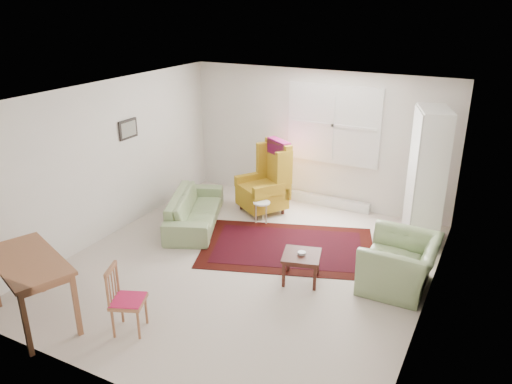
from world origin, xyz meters
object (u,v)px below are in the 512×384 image
at_px(coffee_table, 301,267).
at_px(desk, 33,290).
at_px(wingback_chair, 262,178).
at_px(cabinet, 427,178).
at_px(stool, 262,212).
at_px(armchair, 400,259).
at_px(desk_chair, 128,300).
at_px(sofa, 195,204).

relative_size(coffee_table, desk, 0.38).
xyz_separation_m(wingback_chair, cabinet, (2.79, 0.12, 0.42)).
xyz_separation_m(stool, desk, (-1.15, -3.78, 0.22)).
height_order(armchair, coffee_table, armchair).
xyz_separation_m(armchair, stool, (-2.57, 1.00, -0.22)).
distance_m(armchair, desk_chair, 3.54).
bearing_deg(desk_chair, stool, -22.40).
bearing_deg(coffee_table, desk_chair, -124.70).
distance_m(sofa, coffee_table, 2.50).
height_order(armchair, wingback_chair, wingback_chair).
height_order(armchair, cabinet, cabinet).
height_order(sofa, desk_chair, desk_chair).
distance_m(stool, desk_chair, 3.42).
height_order(wingback_chair, stool, wingback_chair).
height_order(cabinet, desk, cabinet).
height_order(stool, desk_chair, desk_chair).
bearing_deg(sofa, desk, 153.64).
bearing_deg(cabinet, wingback_chair, 164.61).
height_order(armchair, stool, armchair).
height_order(stool, cabinet, cabinet).
relative_size(wingback_chair, coffee_table, 2.62).
bearing_deg(stool, desk_chair, -90.14).
bearing_deg(desk_chair, armchair, -69.14).
xyz_separation_m(wingback_chair, desk, (-0.94, -4.21, -0.24)).
height_order(sofa, wingback_chair, wingback_chair).
relative_size(coffee_table, cabinet, 0.23).
bearing_deg(sofa, armchair, -119.98).
bearing_deg(wingback_chair, desk, -69.34).
height_order(sofa, desk, desk).
xyz_separation_m(cabinet, desk_chair, (-2.58, -3.97, -0.66)).
height_order(coffee_table, cabinet, cabinet).
bearing_deg(sofa, wingback_chair, -60.73).
bearing_deg(coffee_table, cabinet, 58.55).
distance_m(armchair, coffee_table, 1.33).
distance_m(sofa, wingback_chair, 1.31).
bearing_deg(desk_chair, sofa, -3.14).
bearing_deg(cabinet, stool, 174.27).
distance_m(coffee_table, stool, 1.99).
bearing_deg(desk_chair, wingback_chair, -19.23).
relative_size(armchair, stool, 2.73).
bearing_deg(cabinet, coffee_table, -139.24).
distance_m(cabinet, desk, 5.75).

